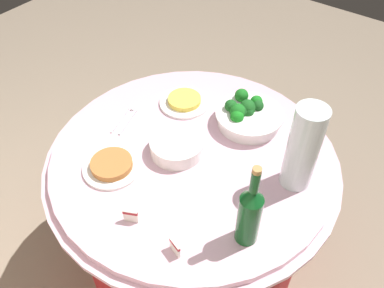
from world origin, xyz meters
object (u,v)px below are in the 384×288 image
object	(u,v)px
food_plate_peanuts	(112,166)
label_placard_front	(175,247)
decorative_fruit_vase	(302,152)
serving_tongs	(125,120)
broccoli_bowl	(247,115)
plate_stack	(177,146)
food_plate_fried_egg	(184,101)
label_placard_mid	(131,216)
wine_bottle	(250,214)

from	to	relation	value
food_plate_peanuts	label_placard_front	world-z (taller)	label_placard_front
decorative_fruit_vase	serving_tongs	xyz separation A→B (m)	(0.72, 0.13, -0.15)
broccoli_bowl	plate_stack	distance (m)	0.33
food_plate_fried_egg	food_plate_peanuts	bearing A→B (deg)	91.57
decorative_fruit_vase	food_plate_peanuts	distance (m)	0.69
plate_stack	decorative_fruit_vase	distance (m)	0.47
plate_stack	decorative_fruit_vase	xyz separation A→B (m)	(-0.44, -0.14, 0.12)
label_placard_mid	wine_bottle	bearing A→B (deg)	-152.68
plate_stack	wine_bottle	distance (m)	0.46
food_plate_fried_egg	decorative_fruit_vase	bearing A→B (deg)	169.29
decorative_fruit_vase	label_placard_mid	xyz separation A→B (m)	(0.36, 0.48, -0.12)
food_plate_fried_egg	food_plate_peanuts	xyz separation A→B (m)	(-0.01, 0.47, 0.00)
decorative_fruit_vase	food_plate_peanuts	xyz separation A→B (m)	(0.58, 0.35, -0.14)
serving_tongs	decorative_fruit_vase	bearing A→B (deg)	-169.87
wine_bottle	label_placard_front	bearing A→B (deg)	50.29
label_placard_mid	broccoli_bowl	bearing A→B (deg)	-94.98
decorative_fruit_vase	serving_tongs	distance (m)	0.75
food_plate_fried_egg	label_placard_front	size ratio (longest dim) A/B	4.00
broccoli_bowl	wine_bottle	size ratio (longest dim) A/B	0.83
serving_tongs	label_placard_front	bearing A→B (deg)	147.09
food_plate_peanuts	label_placard_mid	bearing A→B (deg)	148.98
broccoli_bowl	food_plate_fried_egg	distance (m)	0.29
broccoli_bowl	label_placard_mid	world-z (taller)	broccoli_bowl
label_placard_mid	food_plate_fried_egg	bearing A→B (deg)	-68.90
plate_stack	serving_tongs	distance (m)	0.29
serving_tongs	label_placard_front	distance (m)	0.66
plate_stack	food_plate_fried_egg	distance (m)	0.29
broccoli_bowl	wine_bottle	world-z (taller)	wine_bottle
wine_bottle	decorative_fruit_vase	world-z (taller)	decorative_fruit_vase
label_placard_mid	decorative_fruit_vase	bearing A→B (deg)	-126.60
broccoli_bowl	wine_bottle	xyz separation A→B (m)	(-0.28, 0.47, 0.08)
wine_bottle	label_placard_mid	bearing A→B (deg)	27.32
decorative_fruit_vase	label_placard_front	distance (m)	0.53
plate_stack	serving_tongs	world-z (taller)	plate_stack
food_plate_peanuts	label_placard_front	size ratio (longest dim) A/B	4.00
decorative_fruit_vase	label_placard_mid	distance (m)	0.62
label_placard_mid	serving_tongs	bearing A→B (deg)	-44.19
broccoli_bowl	plate_stack	world-z (taller)	broccoli_bowl
food_plate_fried_egg	label_placard_front	distance (m)	0.73
decorative_fruit_vase	wine_bottle	bearing A→B (deg)	86.30
label_placard_front	wine_bottle	bearing A→B (deg)	-129.71
plate_stack	label_placard_mid	size ratio (longest dim) A/B	3.82
decorative_fruit_vase	serving_tongs	size ratio (longest dim) A/B	2.05
food_plate_fried_egg	plate_stack	bearing A→B (deg)	121.56
label_placard_mid	plate_stack	bearing A→B (deg)	-77.55
serving_tongs	food_plate_peanuts	xyz separation A→B (m)	(-0.15, 0.22, 0.01)
decorative_fruit_vase	label_placard_front	world-z (taller)	decorative_fruit_vase
broccoli_bowl	serving_tongs	size ratio (longest dim) A/B	1.69
broccoli_bowl	serving_tongs	distance (m)	0.52
plate_stack	food_plate_peanuts	xyz separation A→B (m)	(0.14, 0.22, -0.01)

